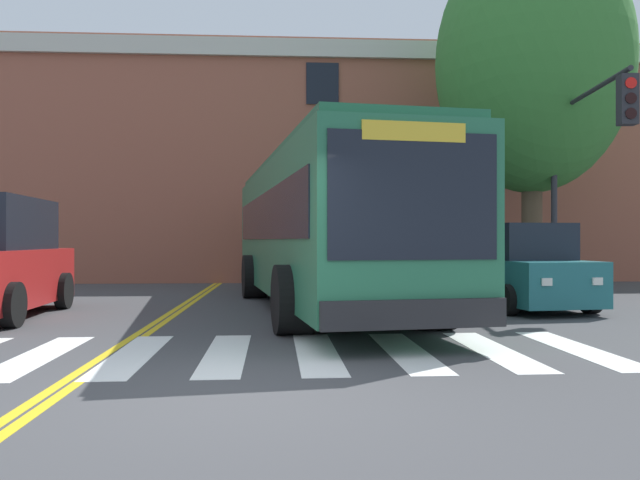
# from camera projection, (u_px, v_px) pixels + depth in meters

# --- Properties ---
(ground_plane) EXTENTS (120.00, 120.00, 0.00)m
(ground_plane) POSITION_uv_depth(u_px,v_px,m) (231.00, 394.00, 5.86)
(ground_plane) COLOR #424244
(crosswalk) EXTENTS (10.99, 3.13, 0.01)m
(crosswalk) POSITION_uv_depth(u_px,v_px,m) (180.00, 354.00, 7.88)
(crosswalk) COLOR white
(crosswalk) RESTS_ON ground
(lane_line_yellow_inner) EXTENTS (0.12, 36.00, 0.01)m
(lane_line_yellow_inner) POSITION_uv_depth(u_px,v_px,m) (219.00, 281.00, 21.80)
(lane_line_yellow_inner) COLOR gold
(lane_line_yellow_inner) RESTS_ON ground
(lane_line_yellow_outer) EXTENTS (0.12, 36.00, 0.01)m
(lane_line_yellow_outer) POSITION_uv_depth(u_px,v_px,m) (223.00, 281.00, 21.81)
(lane_line_yellow_outer) COLOR gold
(lane_line_yellow_outer) RESTS_ON ground
(city_bus) EXTENTS (4.01, 11.82, 3.15)m
(city_bus) POSITION_uv_depth(u_px,v_px,m) (320.00, 228.00, 13.25)
(city_bus) COLOR #28704C
(city_bus) RESTS_ON ground
(car_teal_far_lane) EXTENTS (2.29, 4.07, 1.79)m
(car_teal_far_lane) POSITION_uv_depth(u_px,v_px,m) (519.00, 269.00, 13.30)
(car_teal_far_lane) COLOR #236B70
(car_teal_far_lane) RESTS_ON ground
(car_navy_behind_bus) EXTENTS (2.22, 4.09, 1.79)m
(car_navy_behind_bus) POSITION_uv_depth(u_px,v_px,m) (291.00, 257.00, 23.67)
(car_navy_behind_bus) COLOR navy
(car_navy_behind_bus) RESTS_ON ground
(traffic_light_near_corner) EXTENTS (0.66, 4.49, 5.20)m
(traffic_light_near_corner) POSITION_uv_depth(u_px,v_px,m) (582.00, 150.00, 14.73)
(traffic_light_near_corner) COLOR #28282D
(traffic_light_near_corner) RESTS_ON ground
(street_tree_curbside_large) EXTENTS (7.59, 7.61, 10.27)m
(street_tree_curbside_large) POSITION_uv_depth(u_px,v_px,m) (532.00, 62.00, 17.72)
(street_tree_curbside_large) COLOR brown
(street_tree_curbside_large) RESTS_ON ground
(building_facade) EXTENTS (40.61, 6.58, 8.33)m
(building_facade) POSITION_uv_depth(u_px,v_px,m) (317.00, 170.00, 24.29)
(building_facade) COLOR #9E5642
(building_facade) RESTS_ON ground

